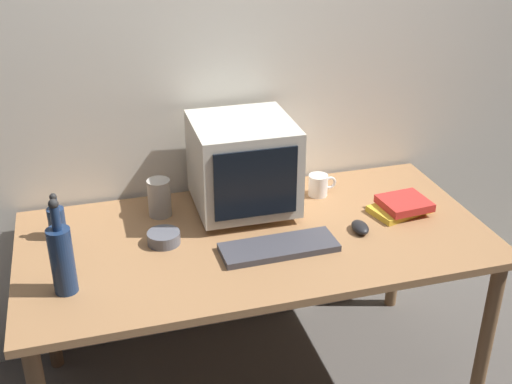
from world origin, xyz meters
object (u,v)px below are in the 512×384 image
at_px(crt_monitor, 243,165).
at_px(book_stack, 402,206).
at_px(bottle_tall, 62,258).
at_px(keyboard, 279,247).
at_px(bottle_short, 57,221).
at_px(cd_spindle, 164,238).
at_px(metal_canister, 159,198).
at_px(computer_mouse, 360,227).
at_px(mug, 319,185).

relative_size(crt_monitor, book_stack, 1.49).
bearing_deg(bottle_tall, crt_monitor, 29.08).
distance_m(keyboard, bottle_short, 0.82).
distance_m(crt_monitor, bottle_tall, 0.80).
height_order(crt_monitor, cd_spindle, crt_monitor).
bearing_deg(book_stack, metal_canister, 165.35).
height_order(computer_mouse, bottle_short, bottle_short).
bearing_deg(bottle_short, computer_mouse, -13.99).
xyz_separation_m(bottle_tall, mug, (1.03, 0.42, -0.08)).
height_order(keyboard, mug, mug).
distance_m(computer_mouse, metal_canister, 0.78).
bearing_deg(book_stack, keyboard, -166.03).
bearing_deg(keyboard, bottle_short, 156.28).
height_order(bottle_tall, metal_canister, bottle_tall).
xyz_separation_m(computer_mouse, book_stack, (0.22, 0.10, 0.01)).
bearing_deg(keyboard, computer_mouse, 6.30).
distance_m(computer_mouse, mug, 0.33).
height_order(crt_monitor, metal_canister, crt_monitor).
height_order(crt_monitor, book_stack, crt_monitor).
bearing_deg(cd_spindle, metal_canister, 84.87).
relative_size(bottle_short, cd_spindle, 1.50).
relative_size(book_stack, mug, 2.20).
bearing_deg(cd_spindle, computer_mouse, -9.33).
distance_m(bottle_short, cd_spindle, 0.40).
xyz_separation_m(book_stack, metal_canister, (-0.93, 0.24, 0.05)).
bearing_deg(book_stack, computer_mouse, -156.92).
bearing_deg(mug, keyboard, -128.23).
bearing_deg(bottle_short, bottle_tall, -86.91).
bearing_deg(computer_mouse, keyboard, -168.59).
height_order(keyboard, bottle_short, bottle_short).
height_order(bottle_tall, cd_spindle, bottle_tall).
distance_m(mug, cd_spindle, 0.71).
bearing_deg(crt_monitor, bottle_tall, -150.92).
height_order(book_stack, metal_canister, metal_canister).
bearing_deg(computer_mouse, crt_monitor, 145.68).
relative_size(bottle_short, metal_canister, 1.20).
height_order(mug, cd_spindle, mug).
height_order(computer_mouse, book_stack, book_stack).
xyz_separation_m(crt_monitor, computer_mouse, (0.38, -0.30, -0.17)).
bearing_deg(computer_mouse, bottle_short, 170.02).
distance_m(computer_mouse, bottle_short, 1.12).
bearing_deg(keyboard, crt_monitor, 95.81).
xyz_separation_m(crt_monitor, book_stack, (0.60, -0.20, -0.17)).
relative_size(bottle_tall, metal_canister, 2.23).
bearing_deg(mug, crt_monitor, -174.66).
xyz_separation_m(computer_mouse, bottle_tall, (-1.07, -0.09, 0.11)).
distance_m(keyboard, book_stack, 0.58).
bearing_deg(crt_monitor, bottle_short, -177.99).
xyz_separation_m(book_stack, mug, (-0.27, 0.23, 0.02)).
xyz_separation_m(bottle_tall, book_stack, (1.29, 0.19, -0.10)).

